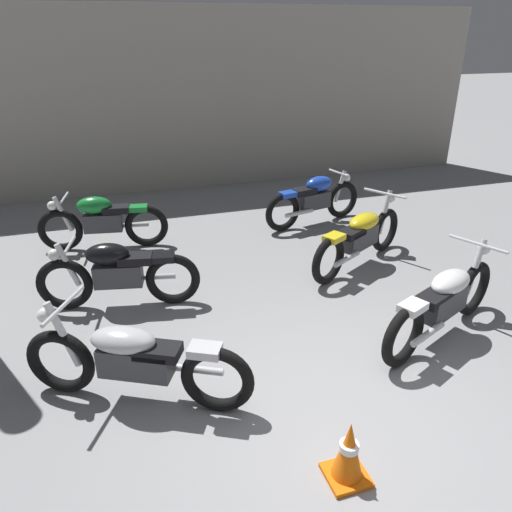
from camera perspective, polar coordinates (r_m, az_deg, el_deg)
ground_plane at (r=4.60m, az=10.13°, el=-18.98°), size 60.00×60.00×0.00m
back_wall at (r=10.68m, az=-8.80°, el=17.25°), size 13.43×0.24×3.60m
motorcycle_left_row_0 at (r=4.66m, az=-13.87°, el=-11.53°), size 1.97×1.15×0.97m
motorcycle_left_row_1 at (r=6.22m, az=-15.71°, el=-1.87°), size 1.95×0.60×0.88m
motorcycle_left_row_2 at (r=7.99m, az=-17.32°, el=3.92°), size 1.96×0.55×0.88m
motorcycle_right_row_0 at (r=5.78m, az=20.87°, el=-4.84°), size 2.02×1.06×0.97m
motorcycle_right_row_1 at (r=7.21m, az=11.91°, el=2.23°), size 1.94×1.19×0.97m
motorcycle_right_row_2 at (r=8.70m, az=6.75°, el=6.57°), size 1.94×0.67×0.88m
traffic_cone at (r=4.05m, az=10.63°, el=-21.38°), size 0.32×0.32×0.54m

